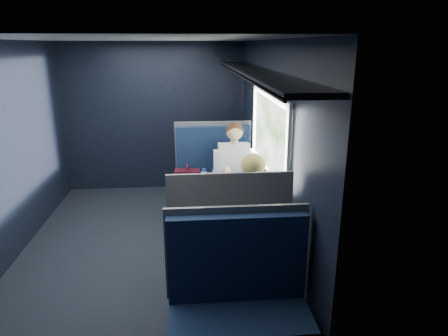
{
  "coord_description": "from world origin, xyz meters",
  "views": [
    {
      "loc": [
        0.53,
        -4.17,
        2.25
      ],
      "look_at": [
        0.9,
        0.0,
        0.95
      ],
      "focal_mm": 32.0,
      "sensor_mm": 36.0,
      "label": 1
    }
  ],
  "objects": [
    {
      "name": "seat_bay_far",
      "position": [
        0.85,
        -0.87,
        0.41
      ],
      "size": [
        1.04,
        0.62,
        1.26
      ],
      "color": "#0C1936",
      "rests_on": "ground"
    },
    {
      "name": "table",
      "position": [
        1.03,
        0.0,
        0.66
      ],
      "size": [
        0.62,
        1.0,
        0.74
      ],
      "color": "#54565E",
      "rests_on": "ground"
    },
    {
      "name": "cup",
      "position": [
        1.32,
        0.44,
        0.79
      ],
      "size": [
        0.07,
        0.07,
        0.09
      ],
      "primitive_type": "cylinder",
      "color": "white",
      "rests_on": "table"
    },
    {
      "name": "man",
      "position": [
        1.1,
        0.7,
        0.72
      ],
      "size": [
        0.53,
        0.56,
        1.32
      ],
      "color": "black",
      "rests_on": "ground"
    },
    {
      "name": "papers",
      "position": [
        0.92,
        0.05,
        0.74
      ],
      "size": [
        0.68,
        0.85,
        0.01
      ],
      "primitive_type": "cube",
      "rotation": [
        0.0,
        0.0,
        -0.22
      ],
      "color": "white",
      "rests_on": "table"
    },
    {
      "name": "ground",
      "position": [
        0.0,
        0.0,
        -0.01
      ],
      "size": [
        2.8,
        4.2,
        0.01
      ],
      "primitive_type": "cube",
      "color": "black"
    },
    {
      "name": "seat_row_back",
      "position": [
        0.85,
        -1.8,
        0.41
      ],
      "size": [
        1.04,
        0.51,
        1.16
      ],
      "color": "#0C1936",
      "rests_on": "ground"
    },
    {
      "name": "laptop",
      "position": [
        1.29,
        0.0,
        0.81
      ],
      "size": [
        0.29,
        0.36,
        0.25
      ],
      "color": "silver",
      "rests_on": "table"
    },
    {
      "name": "seat_row_front",
      "position": [
        0.85,
        1.8,
        0.41
      ],
      "size": [
        1.04,
        0.51,
        1.16
      ],
      "color": "#0C1936",
      "rests_on": "ground"
    },
    {
      "name": "room_shell",
      "position": [
        0.02,
        0.0,
        1.48
      ],
      "size": [
        3.0,
        4.4,
        2.4
      ],
      "color": "black",
      "rests_on": "ground"
    },
    {
      "name": "woman",
      "position": [
        1.1,
        -0.71,
        0.73
      ],
      "size": [
        0.53,
        0.56,
        1.32
      ],
      "color": "black",
      "rests_on": "ground"
    },
    {
      "name": "bottle_small",
      "position": [
        1.23,
        0.32,
        0.83
      ],
      "size": [
        0.06,
        0.06,
        0.19
      ],
      "color": "silver",
      "rests_on": "table"
    },
    {
      "name": "seat_bay_near",
      "position": [
        0.84,
        0.87,
        0.42
      ],
      "size": [
        1.05,
        0.62,
        1.26
      ],
      "color": "#0C1936",
      "rests_on": "ground"
    }
  ]
}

